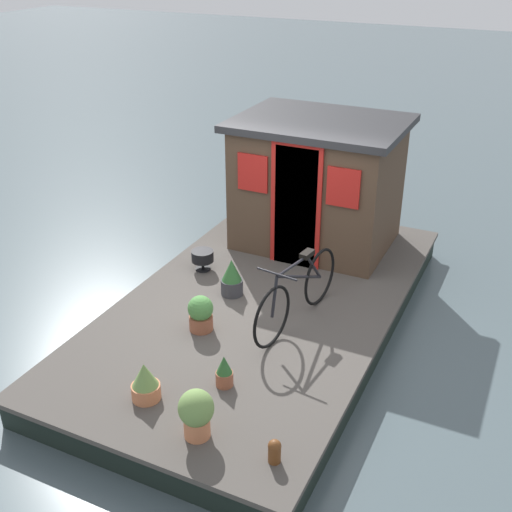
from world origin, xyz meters
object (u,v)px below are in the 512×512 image
at_px(potted_plant_rosemary, 232,278).
at_px(potted_plant_lavender, 201,313).
at_px(mooring_bollard, 274,450).
at_px(houseboat_cabin, 318,183).
at_px(bicycle, 297,293).
at_px(charcoal_grill, 203,257).
at_px(potted_plant_ivy, 196,412).
at_px(potted_plant_succulent, 145,382).
at_px(potted_plant_mint, 224,372).

relative_size(potted_plant_rosemary, potted_plant_lavender, 1.13).
distance_m(potted_plant_rosemary, mooring_bollard, 2.94).
height_order(houseboat_cabin, potted_plant_lavender, houseboat_cabin).
xyz_separation_m(bicycle, charcoal_grill, (0.67, 1.67, -0.21)).
relative_size(bicycle, potted_plant_ivy, 3.61).
bearing_deg(potted_plant_lavender, bicycle, -56.96).
bearing_deg(bicycle, houseboat_cabin, 15.25).
distance_m(bicycle, potted_plant_lavender, 1.15).
height_order(bicycle, potted_plant_succulent, bicycle).
relative_size(bicycle, potted_plant_lavender, 4.17).
bearing_deg(potted_plant_mint, potted_plant_lavender, 42.80).
bearing_deg(potted_plant_lavender, potted_plant_rosemary, 3.29).
height_order(potted_plant_rosemary, potted_plant_lavender, potted_plant_rosemary).
xyz_separation_m(bicycle, potted_plant_rosemary, (0.26, 1.00, -0.17)).
height_order(charcoal_grill, mooring_bollard, charcoal_grill).
relative_size(potted_plant_ivy, potted_plant_succulent, 1.21).
relative_size(potted_plant_mint, mooring_bollard, 1.52).
xyz_separation_m(potted_plant_mint, potted_plant_lavender, (0.79, 0.73, 0.05)).
height_order(bicycle, potted_plant_ivy, bicycle).
xyz_separation_m(potted_plant_ivy, potted_plant_mint, (0.76, 0.12, -0.10)).
bearing_deg(potted_plant_lavender, potted_plant_mint, -137.20).
bearing_deg(potted_plant_succulent, potted_plant_mint, -49.43).
bearing_deg(mooring_bollard, potted_plant_lavender, 46.67).
bearing_deg(potted_plant_succulent, houseboat_cabin, -3.22).
bearing_deg(potted_plant_mint, potted_plant_rosemary, 25.13).
distance_m(potted_plant_rosemary, potted_plant_mint, 1.84).
distance_m(bicycle, charcoal_grill, 1.81).
bearing_deg(potted_plant_rosemary, potted_plant_succulent, -175.40).
bearing_deg(potted_plant_succulent, bicycle, -23.17).
bearing_deg(potted_plant_ivy, bicycle, -2.60).
distance_m(potted_plant_lavender, potted_plant_succulent, 1.32).
xyz_separation_m(houseboat_cabin, potted_plant_succulent, (-4.11, 0.23, -0.74)).
bearing_deg(houseboat_cabin, charcoal_grill, 144.53).
xyz_separation_m(bicycle, potted_plant_ivy, (-2.17, 0.10, -0.13)).
xyz_separation_m(potted_plant_rosemary, mooring_bollard, (-2.41, -1.68, -0.11)).
bearing_deg(potted_plant_ivy, charcoal_grill, 28.95).
height_order(potted_plant_rosemary, mooring_bollard, potted_plant_rosemary).
relative_size(potted_plant_mint, charcoal_grill, 1.18).
relative_size(potted_plant_rosemary, charcoal_grill, 1.62).
relative_size(potted_plant_ivy, potted_plant_mint, 1.41).
bearing_deg(houseboat_cabin, potted_plant_ivy, -173.49).
relative_size(houseboat_cabin, potted_plant_rosemary, 4.76).
relative_size(houseboat_cabin, potted_plant_lavender, 5.37).
xyz_separation_m(potted_plant_mint, potted_plant_succulent, (-0.52, 0.61, 0.03)).
distance_m(houseboat_cabin, potted_plant_ivy, 4.42).
distance_m(potted_plant_ivy, mooring_bollard, 0.79).
bearing_deg(mooring_bollard, houseboat_cabin, 16.33).
bearing_deg(potted_plant_succulent, potted_plant_lavender, 5.47).
height_order(potted_plant_ivy, charcoal_grill, potted_plant_ivy).
relative_size(potted_plant_ivy, charcoal_grill, 1.66).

